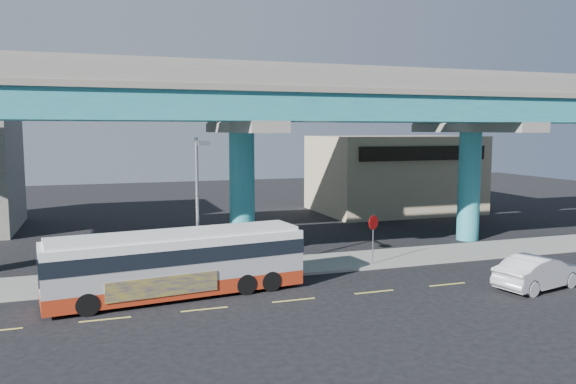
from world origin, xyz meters
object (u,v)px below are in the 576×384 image
object	(u,v)px
transit_bus	(178,261)
street_lamp	(199,188)
stop_sign	(373,229)
sedan	(539,272)

from	to	relation	value
transit_bus	street_lamp	size ratio (longest dim) A/B	1.68
street_lamp	stop_sign	distance (m)	10.11
sedan	street_lamp	xyz separation A→B (m)	(-15.24, 5.76, 3.96)
transit_bus	street_lamp	bearing A→B (deg)	42.63
sedan	street_lamp	world-z (taller)	street_lamp
transit_bus	stop_sign	size ratio (longest dim) A/B	4.32
transit_bus	sedan	xyz separation A→B (m)	(16.50, -4.27, -0.82)
sedan	stop_sign	bearing A→B (deg)	27.57
transit_bus	sedan	size ratio (longest dim) A/B	2.29
street_lamp	stop_sign	xyz separation A→B (m)	(9.74, 0.72, -2.63)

